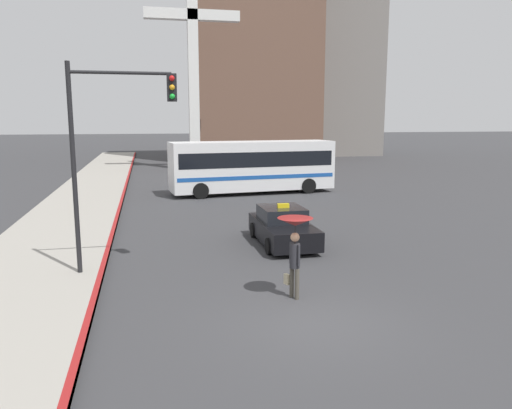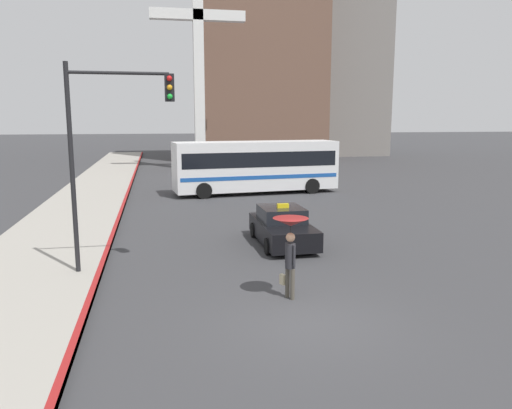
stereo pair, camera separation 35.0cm
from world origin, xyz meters
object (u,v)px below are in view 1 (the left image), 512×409
Objects in this scene: taxi at (283,227)px; city_bus at (252,165)px; monument_cross at (193,49)px; traffic_light at (112,133)px; pedestrian_with_umbrella at (295,235)px.

taxi is 13.24m from city_bus.
monument_cross reaches higher than city_bus.
pedestrian_with_umbrella is at bearing -33.02° from traffic_light.
traffic_light reaches higher than taxi.
monument_cross is (-0.60, 28.04, 10.12)m from taxi.
pedestrian_with_umbrella is 0.35× the size of traffic_light.
pedestrian_with_umbrella is at bearing 77.63° from taxi.
city_bus is 4.85× the size of pedestrian_with_umbrella.
pedestrian_with_umbrella is 34.94m from monument_cross.
pedestrian_with_umbrella is 0.12× the size of monument_cross.
pedestrian_with_umbrella is (-1.25, -5.70, 1.07)m from taxi.
traffic_light reaches higher than pedestrian_with_umbrella.
traffic_light is 0.33× the size of monument_cross.
monument_cross is at bearing 2.51° from city_bus.
city_bus is at bearing -97.00° from taxi.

